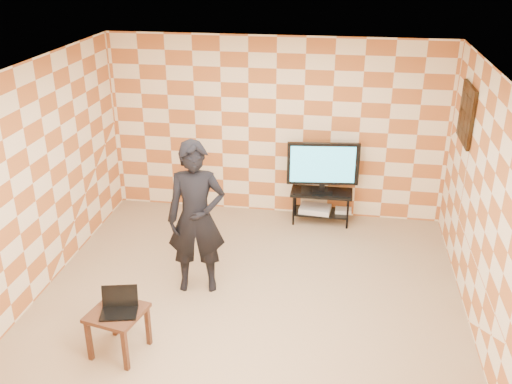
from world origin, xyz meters
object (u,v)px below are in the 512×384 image
side_table (117,318)px  person (196,218)px  tv_stand (321,200)px  tv (323,165)px

side_table → person: bearing=68.7°
tv_stand → person: 2.49m
tv → side_table: tv is taller
tv_stand → person: person is taller
tv_stand → person: (-1.38, -1.99, 0.57)m
person → tv_stand: bearing=44.8°
tv_stand → tv: (-0.00, -0.00, 0.56)m
side_table → person: (0.51, 1.30, 0.53)m
side_table → person: 1.50m
tv → side_table: (-1.89, -3.29, -0.51)m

